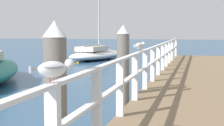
# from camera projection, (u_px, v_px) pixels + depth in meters

# --- Properties ---
(pier_deck) EXTENTS (2.73, 23.39, 0.47)m
(pier_deck) POSITION_uv_depth(u_px,v_px,m) (198.00, 91.00, 10.95)
(pier_deck) COLOR #846B4C
(pier_deck) RESTS_ON ground_plane
(pier_railing) EXTENTS (0.12, 21.91, 0.98)m
(pier_railing) POSITION_uv_depth(u_px,v_px,m) (153.00, 60.00, 11.16)
(pier_railing) COLOR white
(pier_railing) RESTS_ON pier_deck
(dock_piling_near) EXTENTS (0.29, 0.29, 2.04)m
(dock_piling_near) POSITION_uv_depth(u_px,v_px,m) (55.00, 105.00, 4.71)
(dock_piling_near) COLOR #6B6056
(dock_piling_near) RESTS_ON ground_plane
(dock_piling_far) EXTENTS (0.29, 0.29, 2.04)m
(dock_piling_far) POSITION_uv_depth(u_px,v_px,m) (123.00, 70.00, 8.86)
(dock_piling_far) COLOR #6B6056
(dock_piling_far) RESTS_ON ground_plane
(seagull_foreground) EXTENTS (0.37, 0.37, 0.21)m
(seagull_foreground) POSITION_uv_depth(u_px,v_px,m) (53.00, 68.00, 3.55)
(seagull_foreground) COLOR white
(seagull_foreground) RESTS_ON pier_railing
(seagull_background) EXTENTS (0.25, 0.46, 0.21)m
(seagull_background) POSITION_uv_depth(u_px,v_px,m) (139.00, 46.00, 8.65)
(seagull_background) COLOR white
(seagull_background) RESTS_ON pier_railing
(boat_1) EXTENTS (3.36, 6.63, 7.43)m
(boat_1) POSITION_uv_depth(u_px,v_px,m) (96.00, 54.00, 25.46)
(boat_1) COLOR white
(boat_1) RESTS_ON ground_plane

